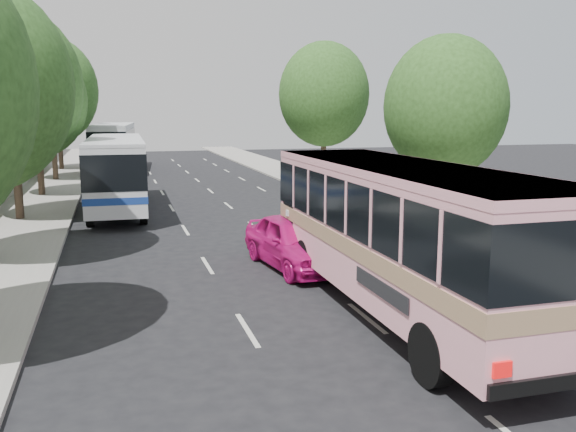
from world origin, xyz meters
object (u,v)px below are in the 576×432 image
object	(u,v)px
white_pickup	(118,195)
tour_coach_front	(116,167)
tour_coach_rear	(114,143)
pink_taxi	(295,242)
pink_bus	(401,222)

from	to	relation	value
white_pickup	tour_coach_front	size ratio (longest dim) A/B	0.47
white_pickup	tour_coach_rear	bearing A→B (deg)	95.99
white_pickup	tour_coach_rear	distance (m)	21.03
pink_taxi	tour_coach_rear	xyz separation A→B (m)	(-5.22, 33.56, 1.45)
white_pickup	tour_coach_rear	size ratio (longest dim) A/B	0.44
tour_coach_front	tour_coach_rear	world-z (taller)	tour_coach_rear
pink_bus	pink_taxi	distance (m)	5.16
pink_bus	white_pickup	bearing A→B (deg)	110.20
pink_taxi	tour_coach_front	distance (m)	14.08
pink_bus	pink_taxi	size ratio (longest dim) A/B	2.32
pink_taxi	tour_coach_rear	bearing A→B (deg)	91.55
pink_bus	pink_taxi	bearing A→B (deg)	103.97
pink_bus	tour_coach_rear	xyz separation A→B (m)	(-6.42, 38.37, 0.03)
pink_bus	tour_coach_front	size ratio (longest dim) A/B	0.95
tour_coach_front	tour_coach_rear	distance (m)	20.55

